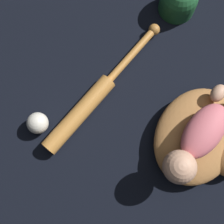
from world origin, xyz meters
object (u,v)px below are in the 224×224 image
object	(u,v)px
baseball_bat	(91,101)
baseball	(38,123)
baseball_glove	(203,139)
baby_figure	(198,140)
baseball_cap	(179,0)

from	to	relation	value
baseball_bat	baseball	size ratio (longest dim) A/B	7.43
baseball_glove	baby_figure	world-z (taller)	baby_figure
baseball_cap	baseball_glove	bearing A→B (deg)	19.95
baseball_glove	baseball	size ratio (longest dim) A/B	5.46
baseball_glove	baseball_cap	distance (m)	0.51
baby_figure	baseball_bat	world-z (taller)	baby_figure
baseball_glove	baseball_bat	distance (m)	0.39
baseball_glove	baseball_cap	size ratio (longest dim) A/B	1.94
baseball	baseball_cap	distance (m)	0.67
baseball_cap	baby_figure	bearing A→B (deg)	15.33
baby_figure	baseball_bat	bearing A→B (deg)	-101.11
baseball_bat	baseball_cap	size ratio (longest dim) A/B	2.65
baseball	baseball_bat	bearing A→B (deg)	128.37
baby_figure	baseball_glove	bearing A→B (deg)	128.40
baseball_glove	baseball	distance (m)	0.55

